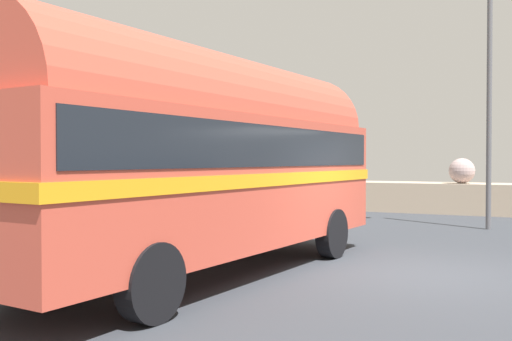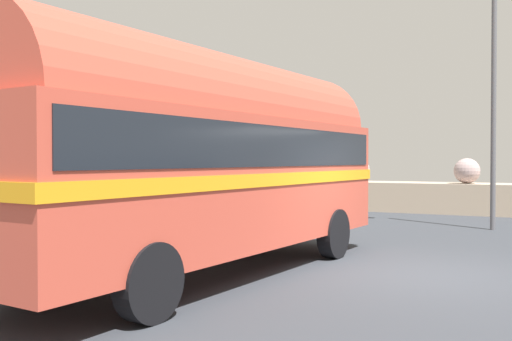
{
  "view_description": "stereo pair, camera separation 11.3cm",
  "coord_description": "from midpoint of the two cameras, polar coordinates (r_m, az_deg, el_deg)",
  "views": [
    {
      "loc": [
        1.63,
        -9.76,
        1.94
      ],
      "look_at": [
        -2.2,
        -1.79,
        1.77
      ],
      "focal_mm": 39.92,
      "sensor_mm": 36.0,
      "label": 1
    },
    {
      "loc": [
        1.74,
        -9.71,
        1.94
      ],
      "look_at": [
        -2.2,
        -1.79,
        1.77
      ],
      "focal_mm": 39.92,
      "sensor_mm": 36.0,
      "label": 2
    }
  ],
  "objects": [
    {
      "name": "ground",
      "position": [
        10.07,
        15.8,
        -10.0
      ],
      "size": [
        32.0,
        26.0,
        0.02
      ],
      "color": "#33363D"
    },
    {
      "name": "breakwater",
      "position": [
        21.66,
        20.07,
        -2.3
      ],
      "size": [
        31.36,
        1.98,
        2.5
      ],
      "color": "tan",
      "rests_on": "ground"
    },
    {
      "name": "lamp_post",
      "position": [
        16.97,
        21.82,
        7.15
      ],
      "size": [
        1.07,
        0.26,
        6.69
      ],
      "color": "#5B5B60",
      "rests_on": "ground"
    },
    {
      "name": "vintage_coach",
      "position": [
        9.47,
        -5.26,
        1.76
      ],
      "size": [
        3.28,
        8.78,
        3.7
      ],
      "rotation": [
        0.0,
        0.0,
        -0.1
      ],
      "color": "black",
      "rests_on": "ground"
    }
  ]
}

